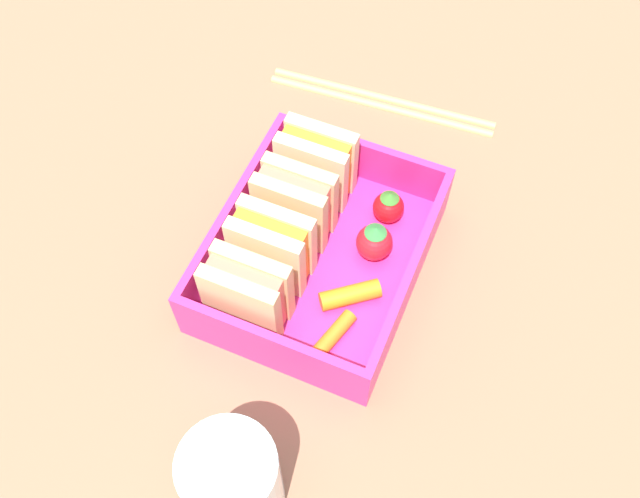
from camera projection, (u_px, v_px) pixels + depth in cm
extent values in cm
cube|color=#91654A|center=(320.00, 273.00, 55.20)|extent=(120.00, 120.00, 2.00)
cube|color=#E42D8B|center=(320.00, 263.00, 53.83)|extent=(17.79, 14.39, 1.20)
cube|color=#E42D8B|center=(235.00, 215.00, 53.00)|extent=(17.79, 0.60, 3.95)
cube|color=#E42D8B|center=(410.00, 278.00, 50.24)|extent=(17.79, 0.60, 3.95)
cube|color=#E42D8B|center=(270.00, 347.00, 47.55)|extent=(0.60, 13.19, 3.95)
cube|color=#E42D8B|center=(363.00, 159.00, 55.69)|extent=(0.60, 13.19, 3.95)
cube|color=#DEBE80|center=(241.00, 305.00, 47.93)|extent=(1.01, 5.66, 6.15)
cube|color=#D87259|center=(247.00, 293.00, 48.41)|extent=(1.01, 5.21, 5.66)
cube|color=#DEBE80|center=(254.00, 281.00, 48.88)|extent=(1.01, 5.66, 6.15)
cube|color=beige|center=(266.00, 258.00, 49.82)|extent=(1.01, 5.66, 6.15)
cube|color=orange|center=(272.00, 247.00, 50.30)|extent=(1.01, 5.21, 5.66)
cube|color=beige|center=(278.00, 235.00, 50.77)|extent=(1.01, 5.66, 6.15)
cube|color=#DBB87F|center=(289.00, 214.00, 51.71)|extent=(1.01, 5.66, 6.15)
cube|color=#D87259|center=(295.00, 204.00, 52.19)|extent=(1.01, 5.21, 5.66)
cube|color=#DBB87F|center=(301.00, 193.00, 52.67)|extent=(1.01, 5.66, 6.15)
cube|color=beige|center=(311.00, 173.00, 53.60)|extent=(1.01, 5.66, 6.15)
cube|color=orange|center=(316.00, 164.00, 54.08)|extent=(1.01, 5.21, 5.66)
cube|color=beige|center=(322.00, 154.00, 54.56)|extent=(1.01, 5.66, 6.15)
cylinder|color=orange|center=(328.00, 341.00, 49.33)|extent=(5.24, 2.45, 1.08)
cylinder|color=orange|center=(350.00, 295.00, 51.00)|extent=(3.82, 4.30, 1.39)
sphere|color=red|center=(374.00, 242.00, 52.47)|extent=(2.74, 2.74, 2.74)
cone|color=#35883F|center=(376.00, 230.00, 51.04)|extent=(1.64, 1.64, 0.60)
sphere|color=red|center=(388.00, 207.00, 54.27)|extent=(2.41, 2.41, 2.41)
cone|color=#3C822D|center=(390.00, 196.00, 52.98)|extent=(1.45, 1.45, 0.60)
cylinder|color=tan|center=(380.00, 104.00, 62.40)|extent=(2.14, 20.22, 0.70)
cylinder|color=tan|center=(383.00, 96.00, 62.89)|extent=(2.14, 20.22, 0.70)
cylinder|color=silver|center=(234.00, 483.00, 41.84)|extent=(5.68, 5.68, 8.71)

